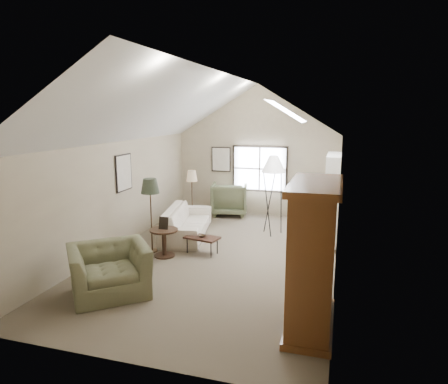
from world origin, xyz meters
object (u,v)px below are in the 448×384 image
(coffee_table, at_px, (202,245))
(sofa, at_px, (187,222))
(armchair_far, at_px, (229,199))
(side_chair, at_px, (316,200))
(armchair_near, at_px, (109,270))
(side_table, at_px, (164,243))
(armoire, at_px, (313,257))

(coffee_table, bearing_deg, sofa, 125.56)
(armchair_far, relative_size, side_chair, 0.90)
(armchair_near, distance_m, side_table, 1.99)
(armchair_near, bearing_deg, armchair_far, 44.69)
(armoire, xyz_separation_m, side_table, (-3.36, 2.10, -0.79))
(armoire, distance_m, coffee_table, 3.74)
(sofa, distance_m, armchair_far, 2.45)
(coffee_table, xyz_separation_m, side_chair, (2.29, 3.59, 0.42))
(sofa, bearing_deg, armchair_far, -22.40)
(armoire, bearing_deg, side_table, 148.03)
(sofa, distance_m, coffee_table, 1.47)
(armoire, distance_m, side_table, 4.04)
(sofa, bearing_deg, side_table, 172.70)
(armoire, distance_m, armchair_near, 3.57)
(armchair_far, distance_m, coffee_table, 3.62)
(side_table, bearing_deg, coffee_table, 28.74)
(armchair_near, height_order, coffee_table, armchair_near)
(armchair_near, bearing_deg, side_table, 45.68)
(side_table, bearing_deg, sofa, 93.58)
(side_table, bearing_deg, armchair_near, -94.08)
(side_table, bearing_deg, side_chair, 52.76)
(armoire, relative_size, side_table, 3.51)
(sofa, relative_size, coffee_table, 3.26)
(side_chair, bearing_deg, armchair_far, 158.04)
(sofa, relative_size, armchair_near, 1.87)
(armchair_near, bearing_deg, side_chair, 21.73)
(side_table, distance_m, side_chair, 5.03)
(side_chair, bearing_deg, sofa, -164.57)
(armoire, bearing_deg, side_chair, 93.03)
(armoire, distance_m, side_chair, 6.13)
(side_chair, bearing_deg, armchair_near, -139.99)
(sofa, xyz_separation_m, side_chair, (3.14, 2.40, 0.26))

